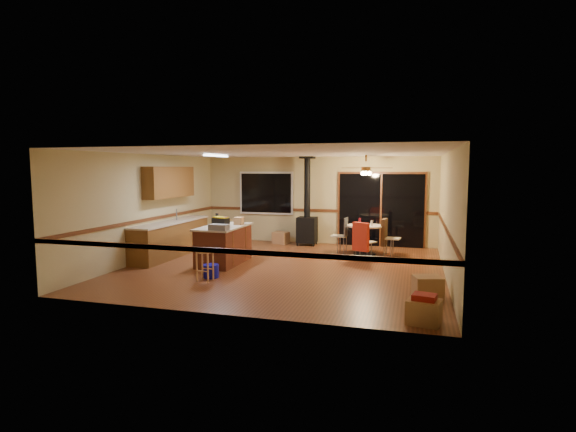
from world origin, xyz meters
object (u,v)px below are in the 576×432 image
at_px(toolbox_grey, 219,227).
at_px(wood_stove, 307,221).
at_px(chair_right, 385,232).
at_px(dining_table, 365,234).
at_px(kitchen_island, 224,245).
at_px(box_corner_a, 424,312).
at_px(bar_stool, 205,266).
at_px(blue_bucket, 211,271).
at_px(chair_near, 361,237).
at_px(box_corner_b, 428,287).
at_px(toolbox_black, 221,223).
at_px(chair_left, 343,231).
at_px(box_under_window, 281,238).

bearing_deg(toolbox_grey, wood_stove, 73.70).
xyz_separation_m(toolbox_grey, chair_right, (3.42, 2.81, -0.37)).
bearing_deg(dining_table, kitchen_island, -146.73).
distance_m(toolbox_grey, box_corner_a, 4.98).
bearing_deg(bar_stool, blue_bucket, 90.91).
xyz_separation_m(chair_near, box_corner_b, (1.49, -2.85, -0.41)).
xyz_separation_m(toolbox_black, chair_near, (3.09, 1.39, -0.41)).
bearing_deg(box_corner_b, chair_near, 117.61).
relative_size(bar_stool, box_corner_b, 1.32).
bearing_deg(toolbox_black, kitchen_island, 96.28).
bearing_deg(blue_bucket, chair_left, 57.90).
distance_m(wood_stove, bar_stool, 4.81).
height_order(toolbox_grey, chair_left, toolbox_grey).
xyz_separation_m(dining_table, chair_right, (0.52, 0.07, 0.06)).
distance_m(chair_near, box_corner_a, 4.49).
xyz_separation_m(dining_table, box_under_window, (-2.62, 1.07, -0.36)).
relative_size(box_corner_a, box_corner_b, 0.99).
height_order(wood_stove, toolbox_black, wood_stove).
height_order(blue_bucket, chair_left, chair_left).
relative_size(toolbox_black, box_under_window, 0.87).
height_order(box_under_window, box_corner_a, box_corner_a).
bearing_deg(toolbox_grey, chair_near, 32.88).
distance_m(wood_stove, toolbox_grey, 3.92).
bearing_deg(toolbox_grey, chair_left, 50.87).
xyz_separation_m(wood_stove, bar_stool, (-0.98, -4.69, -0.42)).
bearing_deg(kitchen_island, blue_bucket, -77.16).
xyz_separation_m(toolbox_black, box_corner_b, (4.58, -1.46, -0.82)).
distance_m(kitchen_island, box_under_window, 3.15).
xyz_separation_m(bar_stool, box_under_window, (0.16, 4.74, -0.13)).
bearing_deg(dining_table, box_under_window, 157.89).
relative_size(blue_bucket, box_under_window, 0.75).
relative_size(dining_table, chair_right, 1.34).
bearing_deg(chair_left, chair_near, -57.65).
height_order(blue_bucket, box_corner_b, box_corner_b).
xyz_separation_m(wood_stove, dining_table, (1.80, -1.02, -0.20)).
bearing_deg(blue_bucket, wood_stove, 77.40).
distance_m(toolbox_black, dining_table, 3.84).
bearing_deg(bar_stool, chair_left, 59.85).
bearing_deg(toolbox_black, box_corner_a, -32.44).
distance_m(bar_stool, dining_table, 4.62).
relative_size(kitchen_island, bar_stool, 2.71).
bearing_deg(blue_bucket, toolbox_grey, 99.37).
bearing_deg(chair_near, blue_bucket, -137.71).
bearing_deg(box_under_window, dining_table, -22.11).
distance_m(kitchen_island, chair_left, 3.29).
bearing_deg(blue_bucket, chair_right, 46.41).
bearing_deg(chair_left, wood_stove, 142.61).
distance_m(kitchen_island, toolbox_black, 0.59).
distance_m(toolbox_grey, chair_right, 4.44).
relative_size(wood_stove, box_corner_b, 5.36).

